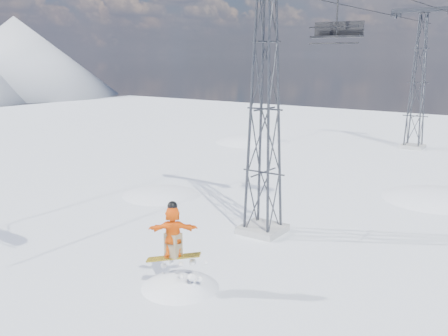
{
  "coord_description": "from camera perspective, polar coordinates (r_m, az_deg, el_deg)",
  "views": [
    {
      "loc": [
        11.41,
        -10.26,
        7.72
      ],
      "look_at": [
        1.54,
        3.94,
        3.79
      ],
      "focal_mm": 40.0,
      "sensor_mm": 36.0,
      "label": 1
    }
  ],
  "objects": [
    {
      "name": "ground",
      "position": [
        17.18,
        -12.16,
        -14.22
      ],
      "size": [
        120.0,
        120.0,
        0.0
      ],
      "primitive_type": "plane",
      "color": "white",
      "rests_on": "ground"
    },
    {
      "name": "snow_terrain",
      "position": [
        39.42,
        7.05,
        -13.36
      ],
      "size": [
        39.0,
        37.0,
        22.0
      ],
      "color": "white",
      "rests_on": "ground"
    },
    {
      "name": "lift_tower_near",
      "position": [
        21.24,
        4.67,
        6.66
      ],
      "size": [
        5.2,
        1.8,
        11.43
      ],
      "color": "#999999",
      "rests_on": "ground"
    },
    {
      "name": "lift_tower_far",
      "position": [
        44.6,
        21.29,
        9.04
      ],
      "size": [
        5.2,
        1.8,
        11.43
      ],
      "color": "#999999",
      "rests_on": "ground"
    },
    {
      "name": "haul_cables",
      "position": [
        31.75,
        15.92,
        17.98
      ],
      "size": [
        4.46,
        51.0,
        0.06
      ],
      "color": "black",
      "rests_on": "ground"
    },
    {
      "name": "snowboarder_jump",
      "position": [
        18.29,
        -4.95,
        -17.96
      ],
      "size": [
        4.4,
        4.4,
        7.06
      ],
      "color": "white",
      "rests_on": "ground"
    },
    {
      "name": "lift_chair_mid",
      "position": [
        22.03,
        12.79,
        15.03
      ],
      "size": [
        2.17,
        0.62,
        2.69
      ],
      "color": "black",
      "rests_on": "ground"
    }
  ]
}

